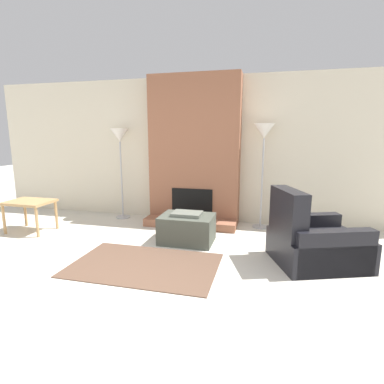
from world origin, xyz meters
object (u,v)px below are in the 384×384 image
at_px(ottoman, 187,228).
at_px(floor_lamp_left, 120,141).
at_px(side_table, 30,205).
at_px(floor_lamp_right, 264,138).
at_px(armchair, 311,243).

bearing_deg(ottoman, floor_lamp_left, 146.99).
bearing_deg(side_table, floor_lamp_right, 17.31).
distance_m(side_table, floor_lamp_left, 1.88).
xyz_separation_m(ottoman, floor_lamp_right, (1.05, 1.01, 1.32)).
xyz_separation_m(floor_lamp_left, floor_lamp_right, (2.60, 0.00, 0.06)).
relative_size(side_table, floor_lamp_left, 0.42).
bearing_deg(armchair, floor_lamp_left, 47.07).
height_order(armchair, floor_lamp_right, floor_lamp_right).
xyz_separation_m(armchair, side_table, (-4.33, 0.22, 0.18)).
bearing_deg(armchair, floor_lamp_right, 5.09).
distance_m(ottoman, floor_lamp_left, 2.25).
relative_size(ottoman, floor_lamp_right, 0.44).
xyz_separation_m(side_table, floor_lamp_left, (1.08, 1.15, 1.03)).
bearing_deg(floor_lamp_right, floor_lamp_left, -180.00).
bearing_deg(ottoman, side_table, -177.03).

